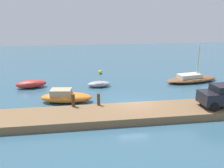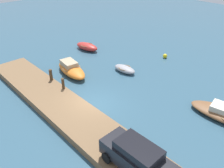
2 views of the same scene
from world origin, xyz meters
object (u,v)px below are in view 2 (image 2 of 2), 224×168
object	(u,v)px
dinghy_grey	(125,69)
mooring_post_mid_west	(63,83)
motorboat_orange	(71,69)
marker_buoy	(165,56)
parked_car	(138,158)
mooring_post_west	(51,75)
rowboat_red	(87,47)

from	to	relation	value
dinghy_grey	mooring_post_mid_west	bearing A→B (deg)	-98.98
motorboat_orange	marker_buoy	world-z (taller)	motorboat_orange
dinghy_grey	motorboat_orange	world-z (taller)	motorboat_orange
mooring_post_mid_west	parked_car	distance (m)	9.77
motorboat_orange	mooring_post_west	world-z (taller)	mooring_post_west
mooring_post_mid_west	rowboat_red	bearing A→B (deg)	130.96
dinghy_grey	marker_buoy	size ratio (longest dim) A/B	5.18
motorboat_orange	rowboat_red	bearing A→B (deg)	135.62
mooring_post_mid_west	marker_buoy	distance (m)	12.24
mooring_post_mid_west	marker_buoy	bearing A→B (deg)	83.60
mooring_post_west	mooring_post_mid_west	distance (m)	1.93
rowboat_red	parked_car	bearing A→B (deg)	-38.94
motorboat_orange	dinghy_grey	bearing A→B (deg)	58.88
mooring_post_mid_west	marker_buoy	size ratio (longest dim) A/B	1.95
motorboat_orange	parked_car	distance (m)	12.94
marker_buoy	motorboat_orange	bearing A→B (deg)	-112.39
rowboat_red	parked_car	xyz separation A→B (m)	(15.93, -8.90, 1.03)
dinghy_grey	parked_car	size ratio (longest dim) A/B	0.58
dinghy_grey	motorboat_orange	size ratio (longest dim) A/B	0.54
parked_car	marker_buoy	distance (m)	16.11
mooring_post_west	marker_buoy	size ratio (longest dim) A/B	2.10
rowboat_red	marker_buoy	distance (m)	9.09
dinghy_grey	mooring_post_west	bearing A→B (deg)	-114.77
mooring_post_west	mooring_post_mid_west	size ratio (longest dim) A/B	1.08
motorboat_orange	mooring_post_mid_west	bearing A→B (deg)	-36.33
mooring_post_mid_west	marker_buoy	world-z (taller)	mooring_post_mid_west
dinghy_grey	mooring_post_mid_west	world-z (taller)	mooring_post_mid_west
dinghy_grey	rowboat_red	bearing A→B (deg)	170.86
dinghy_grey	parked_car	bearing A→B (deg)	-45.74
rowboat_red	mooring_post_west	world-z (taller)	mooring_post_west
marker_buoy	parked_car	bearing A→B (deg)	-59.06
marker_buoy	mooring_post_mid_west	bearing A→B (deg)	-96.40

